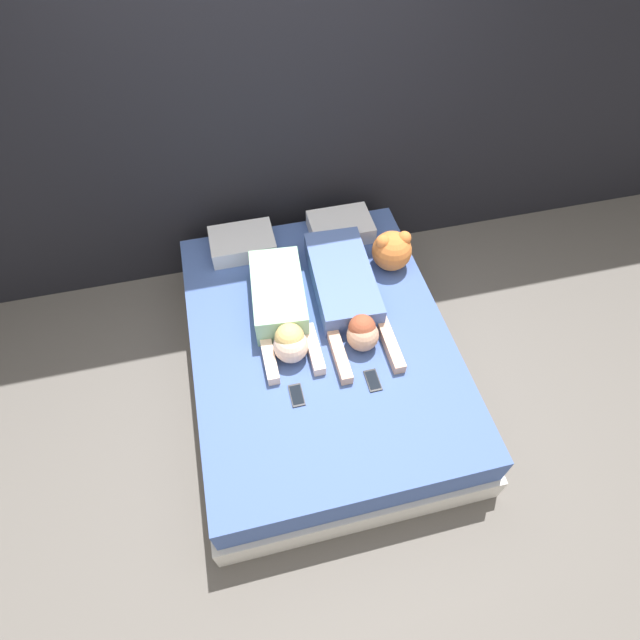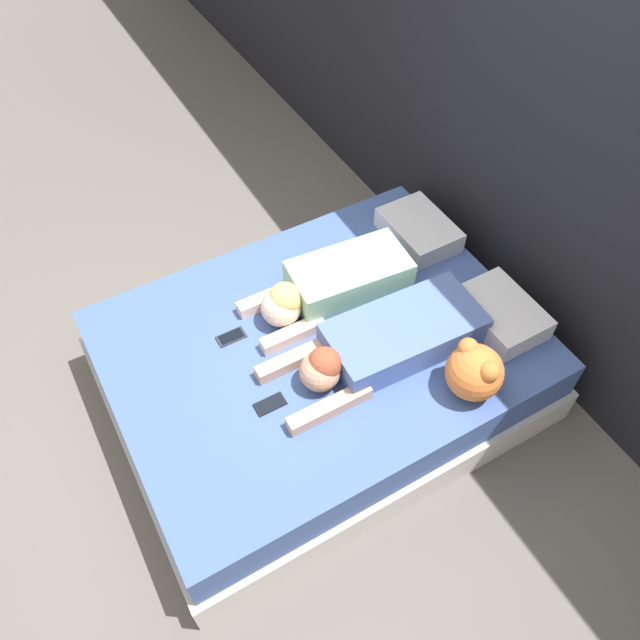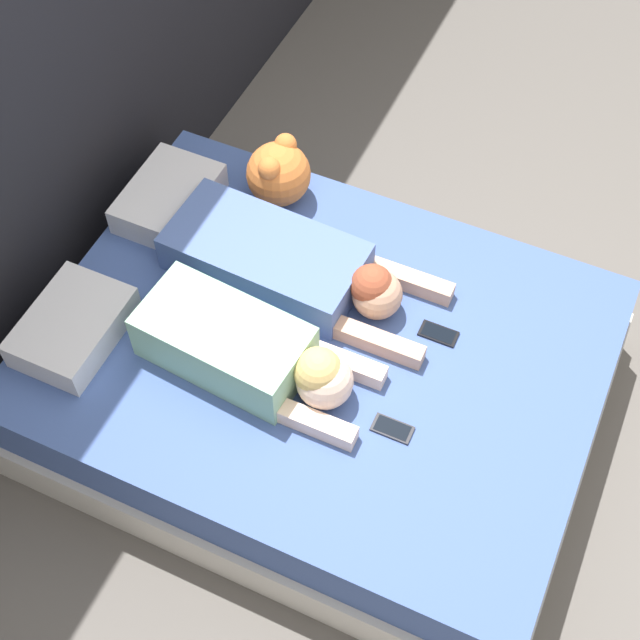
% 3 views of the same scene
% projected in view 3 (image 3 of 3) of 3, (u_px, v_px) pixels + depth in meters
% --- Properties ---
extents(ground_plane, '(12.00, 12.00, 0.00)m').
position_uv_depth(ground_plane, '(320.00, 404.00, 3.76)').
color(ground_plane, '#5B5651').
extents(bed, '(1.65, 2.15, 0.47)m').
position_uv_depth(bed, '(320.00, 375.00, 3.57)').
color(bed, beige).
rests_on(bed, ground_plane).
extents(pillow_head_left, '(0.45, 0.32, 0.13)m').
position_uv_depth(pillow_head_left, '(73.00, 327.00, 3.34)').
color(pillow_head_left, silver).
rests_on(pillow_head_left, bed).
extents(pillow_head_right, '(0.45, 0.32, 0.13)m').
position_uv_depth(pillow_head_right, '(169.00, 198.00, 3.71)').
color(pillow_head_right, silver).
rests_on(pillow_head_right, bed).
extents(person_left, '(0.38, 0.90, 0.24)m').
position_uv_depth(person_left, '(253.00, 353.00, 3.22)').
color(person_left, '#8CBF99').
rests_on(person_left, bed).
extents(person_right, '(0.41, 1.12, 0.22)m').
position_uv_depth(person_right, '(292.00, 266.00, 3.48)').
color(person_right, '#4C66A5').
rests_on(person_right, bed).
extents(cell_phone_left, '(0.07, 0.15, 0.01)m').
position_uv_depth(cell_phone_left, '(392.00, 429.00, 3.16)').
color(cell_phone_left, '#2D2D33').
rests_on(cell_phone_left, bed).
extents(cell_phone_right, '(0.07, 0.15, 0.01)m').
position_uv_depth(cell_phone_right, '(438.00, 334.00, 3.39)').
color(cell_phone_right, black).
rests_on(cell_phone_right, bed).
extents(plush_toy, '(0.27, 0.27, 0.28)m').
position_uv_depth(plush_toy, '(278.00, 173.00, 3.69)').
color(plush_toy, orange).
rests_on(plush_toy, bed).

